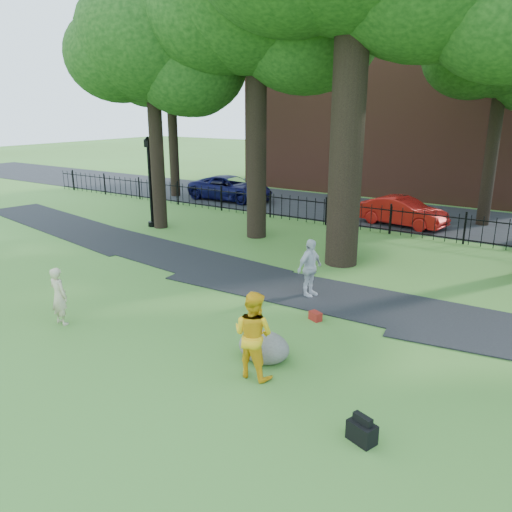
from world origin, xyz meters
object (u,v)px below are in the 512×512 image
Objects in this scene: man at (253,334)px; boulder at (264,345)px; lamppost at (150,183)px; woman at (59,296)px; red_sedan at (403,212)px.

boulder is (-0.18, 0.68, -0.56)m from man.
man is 1.55× the size of boulder.
lamppost reaches higher than man.
woman is 1.27× the size of boulder.
lamppost is (-10.90, 7.67, 1.62)m from boulder.
woman is at bearing -63.17° from lamppost.
man is at bearing -165.16° from red_sedan.
man is 0.45× the size of lamppost.
woman reaches higher than red_sedan.
lamppost reaches higher than boulder.
boulder is 14.13m from red_sedan.
lamppost is at bearing -54.83° from woman.
man is 0.90m from boulder.
lamppost is at bearing 132.49° from red_sedan.
woman is at bearing 7.17° from man.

